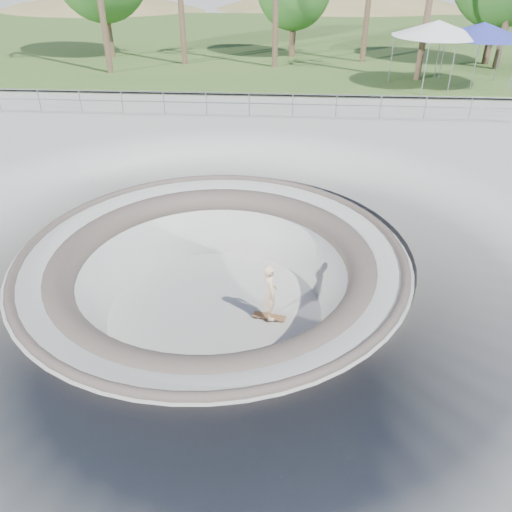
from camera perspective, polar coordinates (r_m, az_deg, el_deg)
name	(u,v)px	position (r m, az deg, el deg)	size (l,w,h in m)	color
ground	(213,252)	(13.29, -4.99, 0.42)	(180.00, 180.00, 0.00)	#A5A4A0
skate_bowl	(216,307)	(14.32, -4.65, -5.83)	(14.00, 14.00, 4.10)	#A5A4A0
grass_strip	(271,39)	(45.70, 1.68, 23.54)	(180.00, 36.00, 0.12)	#3C5B24
distant_hills	(307,71)	(69.77, 5.81, 20.32)	(103.20, 45.00, 28.60)	brown
safety_railing	(249,104)	(24.07, -0.78, 16.97)	(25.00, 0.06, 1.03)	gray
skateboard	(269,317)	(13.94, 1.54, -6.94)	(0.94, 0.43, 0.09)	brown
skater	(270,292)	(13.42, 1.59, -4.09)	(0.61, 0.40, 1.67)	beige
canopy_white	(438,28)	(30.36, 20.07, 23.24)	(6.06, 6.06, 3.34)	gray
canopy_blue	(483,30)	(31.03, 24.55, 22.40)	(6.42, 6.42, 3.25)	gray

